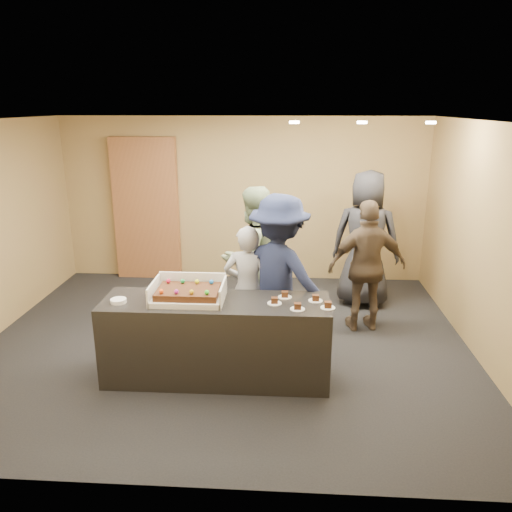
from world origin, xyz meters
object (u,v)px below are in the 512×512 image
plate_stack (118,301)px  person_brown_extra (367,266)px  sheet_cake (188,292)px  person_dark_suit (366,239)px  serving_counter (216,340)px  person_sage_man (253,257)px  person_server_grey (248,289)px  storage_cabinet (146,209)px  cake_box (189,295)px  person_navy_man (279,276)px

plate_stack → person_brown_extra: person_brown_extra is taller
sheet_cake → person_dark_suit: (2.17, 2.26, 0.00)m
serving_counter → person_sage_man: bearing=78.1°
serving_counter → person_server_grey: 0.81m
serving_counter → storage_cabinet: storage_cabinet is taller
serving_counter → cake_box: cake_box is taller
serving_counter → person_dark_suit: bearing=49.9°
cake_box → person_navy_man: size_ratio=0.39×
person_sage_man → sheet_cake: bearing=28.6°
person_server_grey → person_brown_extra: person_brown_extra is taller
cake_box → person_brown_extra: 2.47m
cake_box → serving_counter: bearing=-5.6°
person_sage_man → storage_cabinet: bearing=-82.9°
storage_cabinet → plate_stack: (0.62, -3.36, -0.27)m
person_brown_extra → sheet_cake: bearing=24.0°
person_sage_man → person_navy_man: bearing=75.1°
serving_counter → sheet_cake: (-0.28, 0.00, 0.55)m
person_brown_extra → person_dark_suit: person_dark_suit is taller
person_sage_man → person_navy_man: size_ratio=0.98×
serving_counter → storage_cabinet: (-1.62, 3.25, 0.74)m
plate_stack → person_sage_man: size_ratio=0.09×
sheet_cake → person_brown_extra: size_ratio=0.37×
storage_cabinet → person_server_grey: bearing=-53.4°
sheet_cake → person_dark_suit: 3.13m
sheet_cake → plate_stack: size_ratio=3.94×
cake_box → person_sage_man: 1.52m
sheet_cake → person_sage_man: size_ratio=0.34×
person_navy_man → plate_stack: bearing=53.3°
serving_counter → person_dark_suit: (1.88, 2.26, 0.55)m
person_brown_extra → serving_counter: bearing=28.0°
plate_stack → person_brown_extra: size_ratio=0.09×
plate_stack → serving_counter: bearing=6.4°
person_navy_man → person_brown_extra: person_navy_man is taller
sheet_cake → person_server_grey: (0.57, 0.68, -0.22)m
sheet_cake → cake_box: bearing=89.0°
person_navy_man → person_dark_suit: bearing=-98.0°
person_sage_man → person_dark_suit: bearing=167.8°
plate_stack → storage_cabinet: bearing=100.5°
serving_counter → person_brown_extra: (1.78, 1.37, 0.42)m
storage_cabinet → sheet_cake: (1.34, -3.25, -0.19)m
cake_box → person_dark_suit: (2.17, 2.23, 0.05)m
plate_stack → person_navy_man: (1.66, 0.75, 0.04)m
person_navy_man → person_brown_extra: size_ratio=1.11×
sheet_cake → person_sage_man: 1.55m
plate_stack → person_server_grey: (1.28, 0.79, -0.14)m
person_navy_man → person_dark_suit: 2.03m
cake_box → person_sage_man: size_ratio=0.40×
cake_box → person_navy_man: (0.94, 0.61, 0.01)m
serving_counter → person_server_grey: (0.28, 0.68, 0.33)m
storage_cabinet → sheet_cake: size_ratio=3.68×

